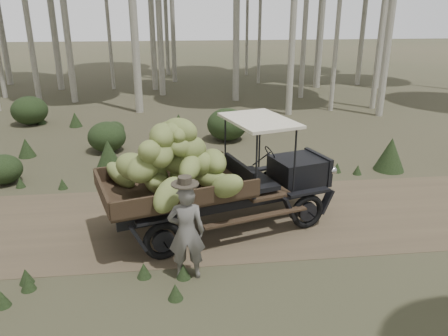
# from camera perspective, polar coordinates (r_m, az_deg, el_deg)

# --- Properties ---
(ground) EXTENTS (120.00, 120.00, 0.00)m
(ground) POSITION_cam_1_polar(r_m,az_deg,el_deg) (10.53, 2.23, -6.53)
(ground) COLOR #473D2B
(ground) RESTS_ON ground
(dirt_track) EXTENTS (70.00, 4.00, 0.01)m
(dirt_track) POSITION_cam_1_polar(r_m,az_deg,el_deg) (10.53, 2.23, -6.51)
(dirt_track) COLOR brown
(dirt_track) RESTS_ON ground
(banana_truck) EXTENTS (5.56, 3.45, 2.68)m
(banana_truck) POSITION_cam_1_polar(r_m,az_deg,el_deg) (9.28, -3.69, 0.40)
(banana_truck) COLOR black
(banana_truck) RESTS_ON ground
(farmer) EXTENTS (0.69, 0.51, 2.01)m
(farmer) POSITION_cam_1_polar(r_m,az_deg,el_deg) (7.98, -4.93, -8.22)
(farmer) COLOR #5C5954
(farmer) RESTS_ON ground
(undergrowth) EXTENTS (22.78, 20.92, 1.22)m
(undergrowth) POSITION_cam_1_polar(r_m,az_deg,el_deg) (12.18, 1.83, -0.09)
(undergrowth) COLOR #233319
(undergrowth) RESTS_ON ground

